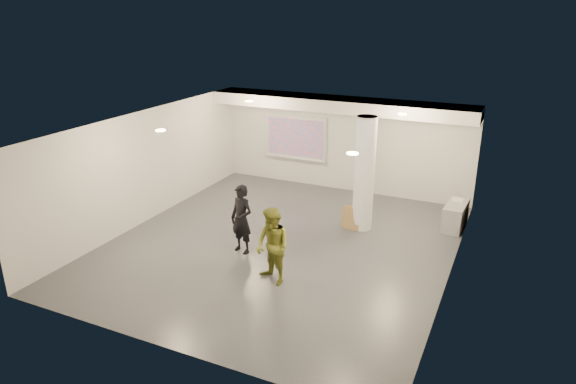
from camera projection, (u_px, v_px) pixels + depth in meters
The scene contains 19 objects.
floor at pixel (281, 245), 12.66m from camera, with size 8.00×9.00×0.01m, color #373A3F.
ceiling at pixel (281, 125), 11.63m from camera, with size 8.00×9.00×0.01m, color silver.
wall_back at pixel (343, 144), 15.98m from camera, with size 8.00×0.01×3.00m, color silver.
wall_front at pixel (161, 271), 8.31m from camera, with size 8.00×0.01×3.00m, color silver.
wall_left at pixel (146, 166), 13.73m from camera, with size 0.01×9.00×3.00m, color silver.
wall_right at pixel (456, 215), 10.56m from camera, with size 0.01×9.00×3.00m, color silver.
soffit_band at pixel (339, 104), 15.06m from camera, with size 8.00×1.10×0.36m, color silver.
downlight_nw at pixel (249, 101), 14.64m from camera, with size 0.22×0.22×0.02m, color #F8E37C.
downlight_ne at pixel (402, 114), 12.90m from camera, with size 0.22×0.22×0.02m, color #F8E37C.
downlight_sw at pixel (161, 130), 11.23m from camera, with size 0.22×0.22×0.02m, color #F8E37C.
downlight_se at pixel (353, 153), 9.49m from camera, with size 0.22×0.22×0.02m, color #F8E37C.
column at pixel (364, 174), 13.08m from camera, with size 0.52×0.52×3.00m, color white.
projection_screen at pixel (296, 138), 16.56m from camera, with size 2.10×0.13×1.42m.
credenza at pixel (455, 216), 13.53m from camera, with size 0.48×1.16×0.68m, color gray.
papers_stack at pixel (457, 200), 13.63m from camera, with size 0.27×0.35×0.02m, color silver.
cardboard_back at pixel (351, 218), 13.46m from camera, with size 0.53×0.05×0.58m, color olive.
cardboard_front at pixel (352, 217), 13.52m from camera, with size 0.54×0.05×0.59m, color olive.
woman at pixel (242, 219), 12.03m from camera, with size 0.61×0.40×1.67m, color black.
man at pixel (273, 246), 10.68m from camera, with size 0.81×0.63×1.67m, color olive.
Camera 1 is at (4.97, -10.31, 5.56)m, focal length 32.00 mm.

